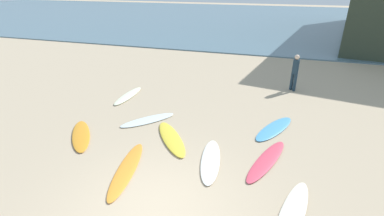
{
  "coord_description": "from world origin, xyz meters",
  "views": [
    {
      "loc": [
        2.2,
        -4.34,
        4.74
      ],
      "look_at": [
        -0.67,
        4.85,
        0.3
      ],
      "focal_mm": 26.25,
      "sensor_mm": 36.0,
      "label": 1
    }
  ],
  "objects": [
    {
      "name": "ground_plane",
      "position": [
        0.0,
        0.0,
        0.0
      ],
      "size": [
        120.0,
        120.0,
        0.0
      ],
      "primitive_type": "plane",
      "color": "tan"
    },
    {
      "name": "ocean_water",
      "position": [
        0.0,
        34.81,
        0.04
      ],
      "size": [
        120.0,
        40.0,
        0.08
      ],
      "primitive_type": "cube",
      "color": "slate",
      "rests_on": "ground_plane"
    },
    {
      "name": "surfboard_0",
      "position": [
        -3.7,
        2.23,
        0.04
      ],
      "size": [
        1.77,
        2.07,
        0.08
      ],
      "primitive_type": "ellipsoid",
      "rotation": [
        0.0,
        0.0,
        0.65
      ],
      "color": "orange",
      "rests_on": "ground_plane"
    },
    {
      "name": "surfboard_1",
      "position": [
        -2.08,
        3.92,
        0.03
      ],
      "size": [
        1.81,
        1.93,
        0.06
      ],
      "primitive_type": "ellipsoid",
      "rotation": [
        0.0,
        0.0,
        -0.73
      ],
      "color": "silver",
      "rests_on": "ground_plane"
    },
    {
      "name": "surfboard_2",
      "position": [
        0.73,
        2.15,
        0.04
      ],
      "size": [
        0.9,
        2.25,
        0.07
      ],
      "primitive_type": "ellipsoid",
      "rotation": [
        0.0,
        0.0,
        0.17
      ],
      "color": "white",
      "rests_on": "ground_plane"
    },
    {
      "name": "surfboard_3",
      "position": [
        2.26,
        2.63,
        0.03
      ],
      "size": [
        1.24,
        2.49,
        0.07
      ],
      "primitive_type": "ellipsoid",
      "rotation": [
        0.0,
        0.0,
        -0.32
      ],
      "color": "#DB435A",
      "rests_on": "ground_plane"
    },
    {
      "name": "surfboard_4",
      "position": [
        -3.93,
        5.8,
        0.04
      ],
      "size": [
        0.5,
        2.21,
        0.08
      ],
      "primitive_type": "ellipsoid",
      "rotation": [
        0.0,
        0.0,
        3.13
      ],
      "color": "#E8EFC8",
      "rests_on": "ground_plane"
    },
    {
      "name": "surfboard_5",
      "position": [
        2.38,
        4.63,
        0.04
      ],
      "size": [
        1.5,
        2.3,
        0.07
      ],
      "primitive_type": "ellipsoid",
      "rotation": [
        0.0,
        0.0,
        -0.44
      ],
      "color": "#4A9ED7",
      "rests_on": "ground_plane"
    },
    {
      "name": "surfboard_6",
      "position": [
        -0.78,
        2.95,
        0.04
      ],
      "size": [
        1.87,
        2.22,
        0.09
      ],
      "primitive_type": "ellipsoid",
      "rotation": [
        0.0,
        0.0,
        3.78
      ],
      "color": "yellow",
      "rests_on": "ground_plane"
    },
    {
      "name": "surfboard_7",
      "position": [
        2.93,
        0.72,
        0.04
      ],
      "size": [
        1.06,
        2.51,
        0.07
      ],
      "primitive_type": "ellipsoid",
      "rotation": [
        0.0,
        0.0,
        2.91
      ],
      "color": "#EDE5CE",
      "rests_on": "ground_plane"
    },
    {
      "name": "surfboard_8",
      "position": [
        -1.36,
        1.08,
        0.03
      ],
      "size": [
        0.99,
        2.63,
        0.06
      ],
      "primitive_type": "ellipsoid",
      "rotation": [
        0.0,
        0.0,
        3.34
      ],
      "color": "orange",
      "rests_on": "ground_plane"
    },
    {
      "name": "beachgoer_near",
      "position": [
        3.02,
        8.78,
        0.93
      ],
      "size": [
        0.4,
        0.4,
        1.68
      ],
      "rotation": [
        0.0,
        0.0,
        5.46
      ],
      "color": "#1E3342",
      "rests_on": "ground_plane"
    }
  ]
}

